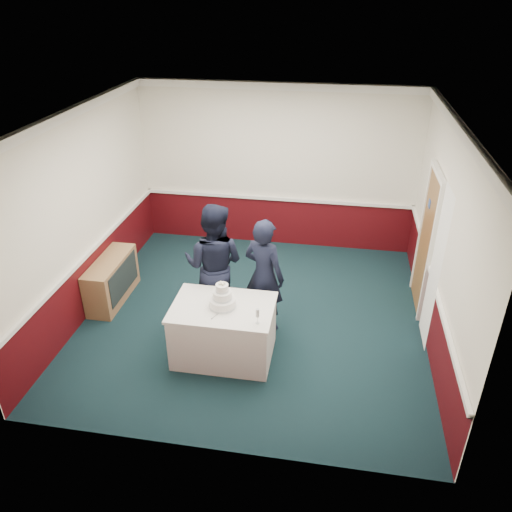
% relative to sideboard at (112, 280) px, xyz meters
% --- Properties ---
extents(ground, '(5.00, 5.00, 0.00)m').
position_rel_sideboard_xyz_m(ground, '(2.28, -0.10, -0.35)').
color(ground, '#13292E').
rests_on(ground, ground).
extents(room_shell, '(5.00, 5.00, 3.00)m').
position_rel_sideboard_xyz_m(room_shell, '(2.36, 0.51, 1.62)').
color(room_shell, silver).
rests_on(room_shell, ground).
extents(sideboard, '(0.41, 1.20, 0.70)m').
position_rel_sideboard_xyz_m(sideboard, '(0.00, 0.00, 0.00)').
color(sideboard, '#9B7B4B').
rests_on(sideboard, ground).
extents(cake_table, '(1.32, 0.92, 0.79)m').
position_rel_sideboard_xyz_m(cake_table, '(2.04, -1.04, 0.05)').
color(cake_table, white).
rests_on(cake_table, ground).
extents(wedding_cake, '(0.35, 0.35, 0.36)m').
position_rel_sideboard_xyz_m(wedding_cake, '(2.04, -1.04, 0.55)').
color(wedding_cake, white).
rests_on(wedding_cake, cake_table).
extents(cake_knife, '(0.11, 0.21, 0.00)m').
position_rel_sideboard_xyz_m(cake_knife, '(2.01, -1.24, 0.44)').
color(cake_knife, silver).
rests_on(cake_knife, cake_table).
extents(champagne_flute, '(0.05, 0.05, 0.21)m').
position_rel_sideboard_xyz_m(champagne_flute, '(2.54, -1.32, 0.58)').
color(champagne_flute, silver).
rests_on(champagne_flute, cake_table).
extents(person_man, '(0.96, 0.78, 1.85)m').
position_rel_sideboard_xyz_m(person_man, '(1.73, -0.24, 0.58)').
color(person_man, black).
rests_on(person_man, ground).
extents(person_woman, '(0.74, 0.63, 1.72)m').
position_rel_sideboard_xyz_m(person_woman, '(2.46, -0.31, 0.51)').
color(person_woman, black).
rests_on(person_woman, ground).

